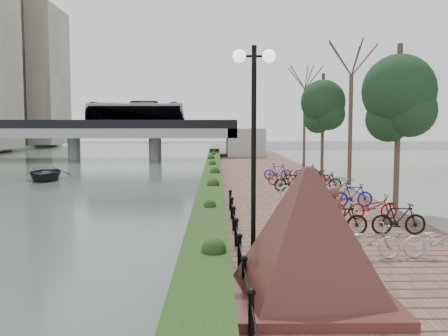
{
  "coord_description": "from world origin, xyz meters",
  "views": [
    {
      "loc": [
        0.86,
        -10.58,
        3.83
      ],
      "look_at": [
        1.18,
        10.77,
        2.0
      ],
      "focal_mm": 40.0,
      "sensor_mm": 36.0,
      "label": 1
    }
  ],
  "objects_px": {
    "motorcycle": "(297,247)",
    "lamppost": "(254,109)",
    "granite_monument": "(308,234)",
    "pedestrian": "(332,217)",
    "boat": "(45,173)"
  },
  "relations": [
    {
      "from": "motorcycle",
      "to": "lamppost",
      "type": "bearing_deg",
      "value": 153.41
    },
    {
      "from": "lamppost",
      "to": "motorcycle",
      "type": "height_order",
      "value": "lamppost"
    },
    {
      "from": "granite_monument",
      "to": "lamppost",
      "type": "height_order",
      "value": "lamppost"
    },
    {
      "from": "pedestrian",
      "to": "motorcycle",
      "type": "bearing_deg",
      "value": 59.4
    },
    {
      "from": "motorcycle",
      "to": "boat",
      "type": "distance_m",
      "value": 27.55
    },
    {
      "from": "lamppost",
      "to": "pedestrian",
      "type": "distance_m",
      "value": 3.92
    },
    {
      "from": "pedestrian",
      "to": "lamppost",
      "type": "bearing_deg",
      "value": 32.38
    },
    {
      "from": "granite_monument",
      "to": "lamppost",
      "type": "bearing_deg",
      "value": 107.55
    },
    {
      "from": "granite_monument",
      "to": "pedestrian",
      "type": "relative_size",
      "value": 2.87
    },
    {
      "from": "granite_monument",
      "to": "boat",
      "type": "bearing_deg",
      "value": 118.19
    },
    {
      "from": "lamppost",
      "to": "granite_monument",
      "type": "bearing_deg",
      "value": -72.45
    },
    {
      "from": "lamppost",
      "to": "pedestrian",
      "type": "height_order",
      "value": "lamppost"
    },
    {
      "from": "granite_monument",
      "to": "lamppost",
      "type": "relative_size",
      "value": 0.93
    },
    {
      "from": "pedestrian",
      "to": "boat",
      "type": "relative_size",
      "value": 0.37
    },
    {
      "from": "motorcycle",
      "to": "pedestrian",
      "type": "height_order",
      "value": "pedestrian"
    }
  ]
}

